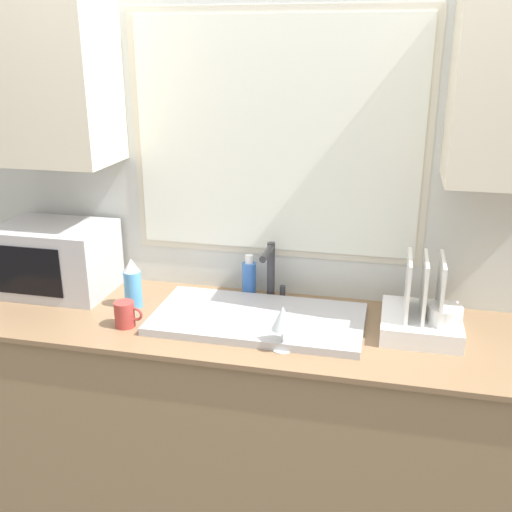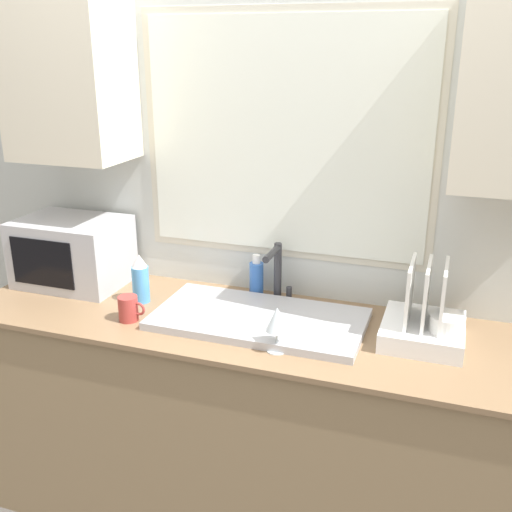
# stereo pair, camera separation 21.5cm
# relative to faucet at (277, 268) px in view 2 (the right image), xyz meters

# --- Properties ---
(countertop) EXTENTS (2.34, 0.65, 0.93)m
(countertop) POSITION_rel_faucet_xyz_m (-0.00, -0.22, -0.61)
(countertop) COLOR #8C7251
(countertop) RESTS_ON ground_plane
(wall_back) EXTENTS (6.00, 0.38, 2.60)m
(wall_back) POSITION_rel_faucet_xyz_m (-0.00, 0.09, 0.31)
(wall_back) COLOR silver
(wall_back) RESTS_ON ground_plane
(sink_basin) EXTENTS (0.79, 0.41, 0.03)m
(sink_basin) POSITION_rel_faucet_xyz_m (-0.00, -0.21, -0.13)
(sink_basin) COLOR #B2B2B7
(sink_basin) RESTS_ON countertop
(faucet) EXTENTS (0.08, 0.18, 0.24)m
(faucet) POSITION_rel_faucet_xyz_m (0.00, 0.00, 0.00)
(faucet) COLOR #333338
(faucet) RESTS_ON countertop
(microwave) EXTENTS (0.45, 0.33, 0.29)m
(microwave) POSITION_rel_faucet_xyz_m (-0.90, -0.10, -0.00)
(microwave) COLOR #B2B2B7
(microwave) RESTS_ON countertop
(dish_rack) EXTENTS (0.28, 0.31, 0.29)m
(dish_rack) POSITION_rel_faucet_xyz_m (0.60, -0.16, -0.07)
(dish_rack) COLOR white
(dish_rack) RESTS_ON countertop
(spray_bottle) EXTENTS (0.07, 0.07, 0.20)m
(spray_bottle) POSITION_rel_faucet_xyz_m (-0.52, -0.18, -0.05)
(spray_bottle) COLOR #4C99D8
(spray_bottle) RESTS_ON countertop
(soap_bottle) EXTENTS (0.06, 0.06, 0.18)m
(soap_bottle) POSITION_rel_faucet_xyz_m (-0.10, 0.03, -0.07)
(soap_bottle) COLOR blue
(soap_bottle) RESTS_ON countertop
(mug_near_sink) EXTENTS (0.11, 0.08, 0.10)m
(mug_near_sink) POSITION_rel_faucet_xyz_m (-0.48, -0.36, -0.10)
(mug_near_sink) COLOR #A53833
(mug_near_sink) RESTS_ON countertop
(wine_glass) EXTENTS (0.08, 0.08, 0.16)m
(wine_glass) POSITION_rel_faucet_xyz_m (0.12, -0.40, -0.03)
(wine_glass) COLOR silver
(wine_glass) RESTS_ON countertop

